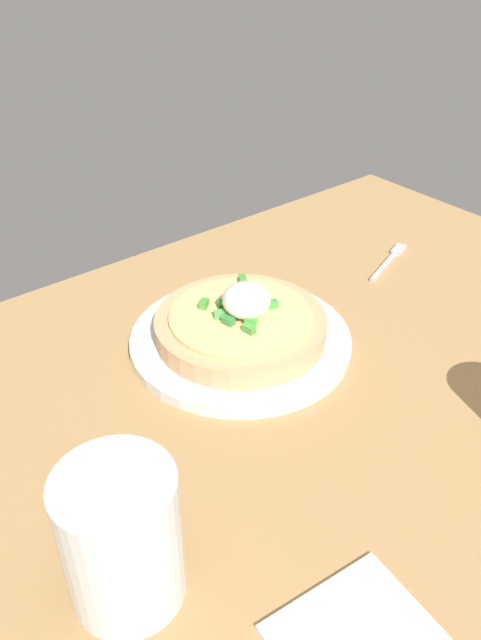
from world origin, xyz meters
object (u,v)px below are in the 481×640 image
cup_near (123,543)px  fork (391,259)px  pizza (241,323)px  plate (240,339)px

cup_near → fork: size_ratio=1.02×
cup_near → pizza: bearing=-143.9°
pizza → fork: pizza is taller
fork → pizza: bearing=164.6°
pizza → cup_near: (24.19, 17.63, 2.23)cm
pizza → cup_near: bearing=36.1°
plate → cup_near: 30.25cm
plate → pizza: pizza is taller
plate → fork: (-27.50, -2.04, -0.33)cm
plate → fork: bearing=-175.7°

